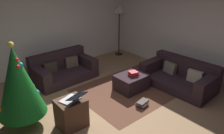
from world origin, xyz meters
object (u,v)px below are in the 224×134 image
Objects in this scene: gift_box at (133,74)px; tv_remote at (137,74)px; christmas_tree at (18,82)px; corner_lamp at (119,13)px; couch_left at (63,69)px; couch_right at (180,76)px; laptop at (73,98)px; ottoman at (131,82)px; book_stack at (142,103)px; side_table at (71,113)px.

gift_box is 1.26× the size of tv_remote.
christmas_tree is 0.97× the size of corner_lamp.
corner_lamp reaches higher than christmas_tree.
couch_left is 0.92× the size of couch_right.
laptop is at bearing -170.46° from gift_box.
couch_right is at bearing -31.41° from ottoman.
christmas_tree is at bearing 72.65° from couch_right.
couch_left is at bearing 67.15° from laptop.
corner_lamp is (1.85, 2.85, 1.42)m from book_stack.
christmas_tree reaches higher than gift_box.
book_stack is 0.18× the size of corner_lamp.
couch_right is at bearing -39.76° from tv_remote.
book_stack is (0.67, -2.39, -0.21)m from couch_left.
tv_remote is (0.13, -0.06, 0.21)m from ottoman.
ottoman is at bearing 63.62° from book_stack.
ottoman is 2.40× the size of book_stack.
laptop reaches higher than tv_remote.
couch_right reaches higher than tv_remote.
couch_left is at bearing 41.21° from christmas_tree.
ottoman is at bearing 8.97° from side_table.
tv_remote is 0.10× the size of christmas_tree.
ottoman is at bearing 147.94° from tv_remote.
tv_remote reaches higher than book_stack.
book_stack is (-1.45, -0.03, -0.20)m from couch_right.
gift_box reaches higher than ottoman.
side_table is at bearing 80.68° from couch_right.
ottoman is 1.96m from laptop.
couch_left is 2.17m from side_table.
book_stack is (1.53, -0.34, -0.57)m from laptop.
christmas_tree is at bearing 137.45° from side_table.
ottoman is at bearing 10.90° from laptop.
tv_remote is at bearing 6.75° from side_table.
side_table is 4.35m from corner_lamp.
side_table is 0.33× the size of corner_lamp.
couch_right is 3.02m from side_table.
ottoman is 0.26m from gift_box.
christmas_tree is 4.50m from corner_lamp.
gift_box is at bearing -124.15° from corner_lamp.
couch_left is at bearing 66.07° from side_table.
tv_remote is at bearing 8.56° from laptop.
couch_left is 2.83m from corner_lamp.
laptop reaches higher than couch_right.
christmas_tree is (-3.68, 1.00, 0.67)m from couch_right.
gift_box is 0.35× the size of side_table.
tv_remote is (-0.97, 0.62, 0.14)m from couch_right.
tv_remote is 2.04m from side_table.
ottoman is at bearing -7.13° from christmas_tree.
side_table is (-3.00, 0.38, 0.03)m from couch_right.
side_table is (-0.88, -1.98, 0.01)m from couch_left.
corner_lamp is (1.37, 2.21, 1.08)m from tv_remote.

